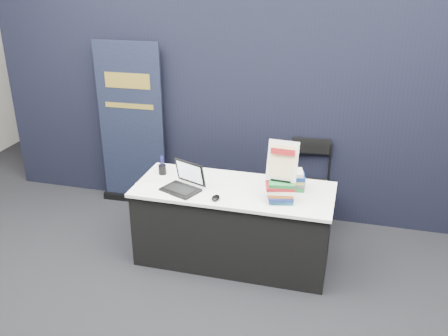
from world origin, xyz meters
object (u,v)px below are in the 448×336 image
display_table (233,224)px  book_stack_tall (280,191)px  stacking_chair (307,182)px  pullup_banner (132,135)px  info_sign (282,162)px  book_stack_short (291,179)px  laptop (182,183)px

display_table → book_stack_tall: 0.66m
book_stack_tall → stacking_chair: (0.15, 0.93, -0.32)m
book_stack_tall → stacking_chair: size_ratio=0.27×
book_stack_tall → pullup_banner: (-1.85, 1.02, -0.02)m
pullup_banner → stacking_chair: size_ratio=1.97×
info_sign → display_table: bearing=170.9°
pullup_banner → stacking_chair: bearing=-4.4°
book_stack_short → pullup_banner: (-1.90, 0.74, -0.01)m
laptop → book_stack_tall: bearing=22.2°
laptop → book_stack_short: 0.99m
laptop → info_sign: bearing=24.1°
book_stack_tall → book_stack_short: bearing=79.6°
laptop → stacking_chair: bearing=63.8°
display_table → stacking_chair: size_ratio=1.91×
book_stack_short → info_sign: info_sign is taller
book_stack_tall → pullup_banner: 2.11m
info_sign → stacking_chair: (0.15, 0.90, -0.58)m
book_stack_short → stacking_chair: (0.10, 0.65, -0.31)m
display_table → pullup_banner: bearing=147.7°
laptop → info_sign: (0.89, 0.03, 0.29)m
book_stack_short → pullup_banner: 2.04m
book_stack_short → laptop: bearing=-163.1°
laptop → book_stack_tall: laptop is taller
info_sign → pullup_banner: bearing=155.7°
display_table → info_sign: (0.44, -0.10, 0.73)m
book_stack_short → stacking_chair: size_ratio=0.27×
book_stack_short → info_sign: (-0.05, -0.25, 0.27)m
display_table → pullup_banner: size_ratio=0.97×
book_stack_short → info_sign: 0.37m
info_sign → pullup_banner: pullup_banner is taller
book_stack_tall → info_sign: bearing=90.0°
display_table → laptop: 0.64m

